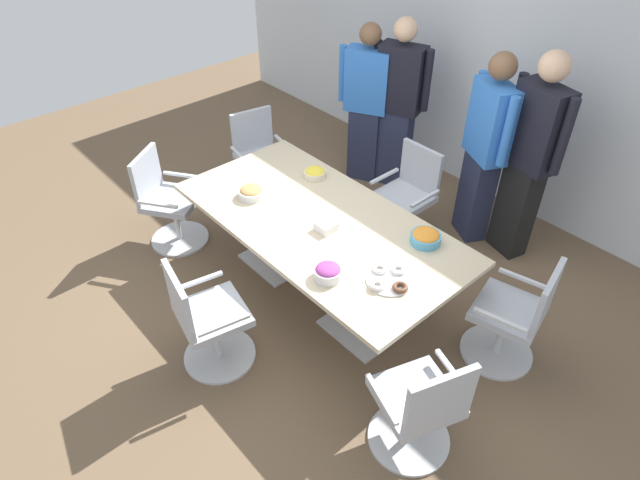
# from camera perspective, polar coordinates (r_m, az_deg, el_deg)

# --- Properties ---
(ground_plane) EXTENTS (10.00, 10.00, 0.01)m
(ground_plane) POSITION_cam_1_polar(r_m,az_deg,el_deg) (4.74, -0.00, -5.24)
(ground_plane) COLOR brown
(back_wall) EXTENTS (8.00, 0.10, 2.80)m
(back_wall) POSITION_cam_1_polar(r_m,az_deg,el_deg) (5.64, 19.46, 17.15)
(back_wall) COLOR silver
(back_wall) RESTS_ON ground
(conference_table) EXTENTS (2.40, 1.20, 0.75)m
(conference_table) POSITION_cam_1_polar(r_m,az_deg,el_deg) (4.32, -0.00, 0.78)
(conference_table) COLOR #CCB793
(conference_table) RESTS_ON ground
(office_chair_0) EXTENTS (0.65, 0.65, 0.91)m
(office_chair_0) POSITION_cam_1_polar(r_m,az_deg,el_deg) (4.17, 19.62, -7.77)
(office_chair_0) COLOR silver
(office_chair_0) RESTS_ON ground
(office_chair_1) EXTENTS (0.54, 0.54, 0.91)m
(office_chair_1) POSITION_cam_1_polar(r_m,az_deg,el_deg) (5.13, 9.00, 4.08)
(office_chair_1) COLOR silver
(office_chair_1) RESTS_ON ground
(office_chair_2) EXTENTS (0.64, 0.64, 0.91)m
(office_chair_2) POSITION_cam_1_polar(r_m,az_deg,el_deg) (5.69, -6.24, 8.13)
(office_chair_2) COLOR silver
(office_chair_2) RESTS_ON ground
(office_chair_3) EXTENTS (0.75, 0.75, 0.91)m
(office_chair_3) POSITION_cam_1_polar(r_m,az_deg,el_deg) (5.21, -15.59, 3.62)
(office_chair_3) COLOR silver
(office_chair_3) RESTS_ON ground
(office_chair_4) EXTENTS (0.64, 0.64, 0.91)m
(office_chair_4) POSITION_cam_1_polar(r_m,az_deg,el_deg) (4.00, -11.76, -8.40)
(office_chair_4) COLOR silver
(office_chair_4) RESTS_ON ground
(office_chair_5) EXTENTS (0.69, 0.69, 0.91)m
(office_chair_5) POSITION_cam_1_polar(r_m,az_deg,el_deg) (3.53, 10.35, -17.02)
(office_chair_5) COLOR silver
(office_chair_5) RESTS_ON ground
(person_standing_0) EXTENTS (0.58, 0.40, 1.68)m
(person_standing_0) POSITION_cam_1_polar(r_m,az_deg,el_deg) (5.80, 4.89, 14.07)
(person_standing_0) COLOR #232842
(person_standing_0) RESTS_ON ground
(person_standing_1) EXTENTS (0.60, 0.35, 1.76)m
(person_standing_1) POSITION_cam_1_polar(r_m,az_deg,el_deg) (5.71, 8.21, 13.97)
(person_standing_1) COLOR #232842
(person_standing_1) RESTS_ON ground
(person_standing_2) EXTENTS (0.58, 0.40, 1.77)m
(person_standing_2) POSITION_cam_1_polar(r_m,az_deg,el_deg) (5.04, 16.90, 9.18)
(person_standing_2) COLOR #232842
(person_standing_2) RESTS_ON ground
(person_standing_3) EXTENTS (0.61, 0.32, 1.87)m
(person_standing_3) POSITION_cam_1_polar(r_m,az_deg,el_deg) (4.92, 21.08, 8.20)
(person_standing_3) COLOR black
(person_standing_3) RESTS_ON ground
(snack_bowl_candy_mix) EXTENTS (0.20, 0.20, 0.11)m
(snack_bowl_candy_mix) POSITION_cam_1_polar(r_m,az_deg,el_deg) (3.70, 0.84, -3.33)
(snack_bowl_candy_mix) COLOR white
(snack_bowl_candy_mix) RESTS_ON conference_table
(snack_bowl_chips_orange) EXTENTS (0.23, 0.23, 0.10)m
(snack_bowl_chips_orange) POSITION_cam_1_polar(r_m,az_deg,el_deg) (4.07, 10.98, 0.32)
(snack_bowl_chips_orange) COLOR #4C9EC6
(snack_bowl_chips_orange) RESTS_ON conference_table
(snack_bowl_chips_yellow) EXTENTS (0.19, 0.19, 0.09)m
(snack_bowl_chips_yellow) POSITION_cam_1_polar(r_m,az_deg,el_deg) (4.74, -0.54, 7.03)
(snack_bowl_chips_yellow) COLOR beige
(snack_bowl_chips_yellow) RESTS_ON conference_table
(snack_bowl_cookies) EXTENTS (0.21, 0.21, 0.09)m
(snack_bowl_cookies) POSITION_cam_1_polar(r_m,az_deg,el_deg) (4.52, -7.19, 5.00)
(snack_bowl_cookies) COLOR white
(snack_bowl_cookies) RESTS_ON conference_table
(donut_platter) EXTENTS (0.33, 0.33, 0.04)m
(donut_platter) POSITION_cam_1_polar(r_m,az_deg,el_deg) (3.73, 7.21, -4.04)
(donut_platter) COLOR white
(donut_platter) RESTS_ON conference_table
(napkin_pile) EXTENTS (0.14, 0.14, 0.07)m
(napkin_pile) POSITION_cam_1_polar(r_m,az_deg,el_deg) (4.13, 0.63, 1.46)
(napkin_pile) COLOR white
(napkin_pile) RESTS_ON conference_table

